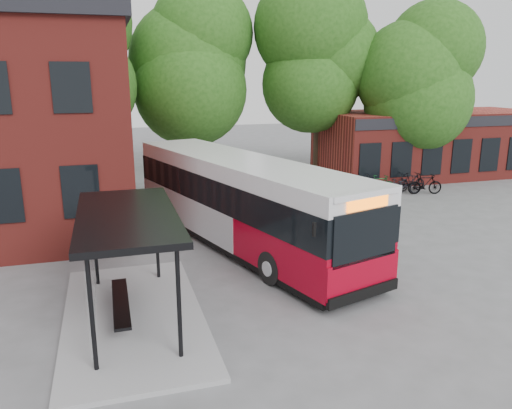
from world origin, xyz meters
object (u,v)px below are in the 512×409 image
object	(u,v)px
bicycle_4	(397,182)
bicycle_6	(405,185)
bicycle_2	(362,184)
bicycle_5	(412,182)
bicycle_3	(379,185)
bicycle_0	(345,190)
bicycle_7	(425,184)
bus_shelter	(130,267)
bicycle_1	(355,191)
city_bus	(241,202)

from	to	relation	value
bicycle_4	bicycle_6	bearing A→B (deg)	159.22
bicycle_2	bicycle_4	size ratio (longest dim) A/B	1.07
bicycle_5	bicycle_3	bearing A→B (deg)	91.09
bicycle_0	bicycle_6	size ratio (longest dim) A/B	0.91
bicycle_3	bicycle_6	bearing A→B (deg)	-94.54
bicycle_3	bicycle_4	size ratio (longest dim) A/B	1.03
bicycle_3	bicycle_5	distance (m)	2.11
bicycle_0	bicycle_7	bearing A→B (deg)	-83.04
bicycle_2	bicycle_6	size ratio (longest dim) A/B	0.98
bicycle_2	bicycle_0	bearing A→B (deg)	112.79
bus_shelter	bicycle_5	size ratio (longest dim) A/B	4.03
bicycle_1	bicycle_2	world-z (taller)	bicycle_2
city_bus	bicycle_4	size ratio (longest dim) A/B	7.50
bicycle_5	bicycle_7	world-z (taller)	bicycle_7
city_bus	bicycle_0	size ratio (longest dim) A/B	7.50
bicycle_1	bicycle_3	bearing A→B (deg)	-53.16
bus_shelter	city_bus	bearing A→B (deg)	49.43
bicycle_0	bicycle_1	bearing A→B (deg)	-131.21
bus_shelter	bicycle_4	xyz separation A→B (m)	(14.90, 11.37, -1.00)
bicycle_0	bicycle_1	xyz separation A→B (m)	(0.32, -0.43, 0.01)
city_bus	bicycle_0	xyz separation A→B (m)	(7.04, 5.49, -1.18)
bicycle_2	bicycle_3	distance (m)	0.91
city_bus	bicycle_5	world-z (taller)	city_bus
bicycle_6	bicycle_4	bearing A→B (deg)	-0.91
bicycle_0	bicycle_2	bearing A→B (deg)	-48.04
bicycle_0	bicycle_5	bearing A→B (deg)	-71.69
bicycle_5	bicycle_7	distance (m)	0.90
bicycle_7	bicycle_5	bearing A→B (deg)	28.21
city_bus	bicycle_7	world-z (taller)	city_bus
city_bus	bicycle_4	distance (m)	12.49
bus_shelter	bicycle_6	bearing A→B (deg)	35.20
bicycle_4	bicycle_3	bearing A→B (deg)	98.54
bicycle_2	bicycle_4	distance (m)	2.21
bicycle_6	bicycle_7	bearing A→B (deg)	-106.27
bicycle_0	bicycle_3	distance (m)	2.18
bicycle_7	bicycle_4	bearing A→B (deg)	46.27
bus_shelter	bicycle_7	size ratio (longest dim) A/B	3.78
bicycle_1	bicycle_3	size ratio (longest dim) A/B	0.86
bicycle_0	bicycle_2	xyz separation A→B (m)	(1.40, 0.81, 0.03)
bicycle_7	bicycle_2	bearing A→B (deg)	80.89
bus_shelter	bicycle_1	xyz separation A→B (m)	(11.61, 10.01, -1.00)
bicycle_5	bicycle_1	bearing A→B (deg)	99.34
bicycle_5	city_bus	bearing A→B (deg)	114.17
bicycle_3	bus_shelter	bearing A→B (deg)	136.75
bicycle_7	bicycle_3	bearing A→B (deg)	85.68
bicycle_2	bicycle_4	world-z (taller)	bicycle_2
city_bus	bicycle_2	bearing A→B (deg)	20.14
bus_shelter	bicycle_0	size ratio (longest dim) A/B	4.09
bicycle_0	bicycle_3	size ratio (longest dim) A/B	0.98
bicycle_4	bicycle_5	world-z (taller)	bicycle_5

